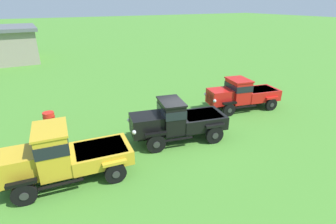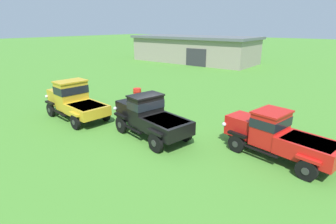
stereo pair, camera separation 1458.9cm
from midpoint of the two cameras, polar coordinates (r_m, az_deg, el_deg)
ground_plane at (r=11.45m, az=-27.95°, el=-11.76°), size 240.00×240.00×0.00m
vintage_truck_foreground_near at (r=12.33m, az=-58.77°, el=-12.44°), size 5.19×2.55×2.30m
vintage_truck_second_in_line at (r=11.02m, az=-31.84°, el=-7.37°), size 5.04×2.81×2.14m
vintage_truck_midrow_center at (r=13.26m, az=-6.10°, el=0.76°), size 5.03×2.65×2.03m
oil_drum_beside_row at (r=16.95m, az=-49.58°, el=-4.83°), size 0.64×0.64×0.85m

